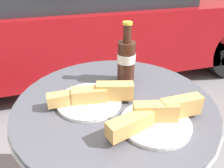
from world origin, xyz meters
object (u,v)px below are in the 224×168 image
at_px(lunch_plate_far, 156,117).
at_px(parked_car, 89,16).
at_px(lunch_plate_near, 92,97).
at_px(bistro_table, 115,137).
at_px(cola_bottle_left, 126,59).

bearing_deg(lunch_plate_far, parked_car, 84.37).
distance_m(lunch_plate_near, parked_car, 2.02).
distance_m(lunch_plate_far, parked_car, 2.16).
relative_size(bistro_table, lunch_plate_far, 2.43).
bearing_deg(bistro_table, parked_car, 81.65).
bearing_deg(lunch_plate_near, bistro_table, -8.18).
distance_m(bistro_table, lunch_plate_far, 0.26).
bearing_deg(lunch_plate_far, lunch_plate_near, 134.14).
relative_size(cola_bottle_left, lunch_plate_far, 0.77).
bearing_deg(parked_car, lunch_plate_near, -100.60).
bearing_deg(bistro_table, lunch_plate_far, -62.13).
bearing_deg(cola_bottle_left, bistro_table, -123.58).
xyz_separation_m(bistro_table, lunch_plate_near, (-0.08, 0.01, 0.19)).
bearing_deg(lunch_plate_far, cola_bottle_left, 89.23).
bearing_deg(lunch_plate_near, parked_car, 79.40).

